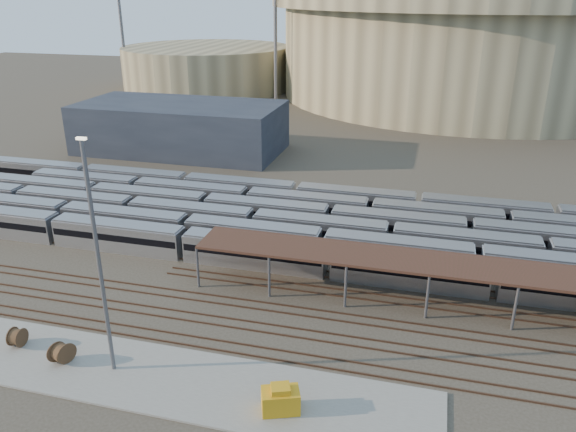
{
  "coord_description": "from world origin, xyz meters",
  "views": [
    {
      "loc": [
        16.8,
        -51.37,
        32.3
      ],
      "look_at": [
        -0.12,
        12.0,
        5.49
      ],
      "focal_mm": 35.0,
      "sensor_mm": 36.0,
      "label": 1
    }
  ],
  "objects_px": {
    "cable_reel_west": "(17,337)",
    "yellow_equipment": "(281,401)",
    "cable_reel_east": "(62,353)",
    "yard_light_pole": "(99,262)"
  },
  "relations": [
    {
      "from": "cable_reel_east",
      "to": "yellow_equipment",
      "type": "relative_size",
      "value": 0.65
    },
    {
      "from": "cable_reel_west",
      "to": "yellow_equipment",
      "type": "distance_m",
      "value": 26.99
    },
    {
      "from": "cable_reel_west",
      "to": "cable_reel_east",
      "type": "distance_m",
      "value": 5.87
    },
    {
      "from": "cable_reel_west",
      "to": "yellow_equipment",
      "type": "bearing_deg",
      "value": -4.52
    },
    {
      "from": "cable_reel_west",
      "to": "yard_light_pole",
      "type": "xyz_separation_m",
      "value": [
        10.8,
        -0.81,
        9.89
      ]
    },
    {
      "from": "yard_light_pole",
      "to": "yellow_equipment",
      "type": "distance_m",
      "value": 18.93
    },
    {
      "from": "cable_reel_west",
      "to": "yard_light_pole",
      "type": "bearing_deg",
      "value": -4.27
    },
    {
      "from": "cable_reel_west",
      "to": "yellow_equipment",
      "type": "height_order",
      "value": "yellow_equipment"
    },
    {
      "from": "yellow_equipment",
      "to": "cable_reel_east",
      "type": "bearing_deg",
      "value": 156.04
    },
    {
      "from": "cable_reel_east",
      "to": "yellow_equipment",
      "type": "xyz_separation_m",
      "value": [
        21.15,
        -0.96,
        -0.04
      ]
    }
  ]
}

